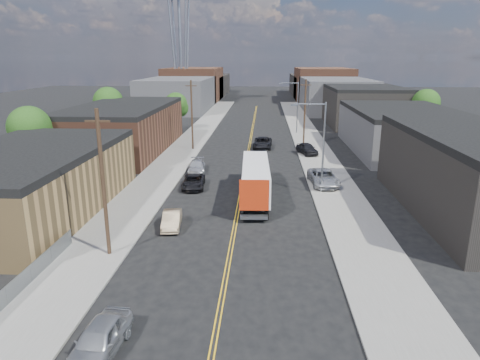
# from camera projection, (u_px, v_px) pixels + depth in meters

# --- Properties ---
(ground) EXTENTS (260.00, 260.00, 0.00)m
(ground) POSITION_uv_depth(u_px,v_px,m) (252.00, 133.00, 76.77)
(ground) COLOR black
(ground) RESTS_ON ground
(centerline) EXTENTS (0.32, 120.00, 0.01)m
(centerline) POSITION_uv_depth(u_px,v_px,m) (249.00, 150.00, 62.37)
(centerline) COLOR gold
(centerline) RESTS_ON ground
(sidewalk_left) EXTENTS (5.00, 140.00, 0.15)m
(sidewalk_left) POSITION_uv_depth(u_px,v_px,m) (184.00, 149.00, 62.87)
(sidewalk_left) COLOR slate
(sidewalk_left) RESTS_ON ground
(sidewalk_right) EXTENTS (5.00, 140.00, 0.15)m
(sidewalk_right) POSITION_uv_depth(u_px,v_px,m) (314.00, 151.00, 61.83)
(sidewalk_right) COLOR slate
(sidewalk_right) RESTS_ON ground
(warehouse_tan) EXTENTS (12.00, 22.00, 5.60)m
(warehouse_tan) POSITION_uv_depth(u_px,v_px,m) (28.00, 181.00, 36.67)
(warehouse_tan) COLOR olive
(warehouse_tan) RESTS_ON ground
(warehouse_brown) EXTENTS (12.00, 26.00, 6.60)m
(warehouse_brown) POSITION_uv_depth(u_px,v_px,m) (124.00, 128.00, 61.49)
(warehouse_brown) COLOR #533021
(warehouse_brown) RESTS_ON ground
(industrial_right_b) EXTENTS (14.00, 24.00, 6.10)m
(industrial_right_b) POSITION_uv_depth(u_px,v_px,m) (402.00, 130.00, 61.29)
(industrial_right_b) COLOR #38383A
(industrial_right_b) RESTS_ON ground
(industrial_right_c) EXTENTS (14.00, 22.00, 7.60)m
(industrial_right_c) POSITION_uv_depth(u_px,v_px,m) (363.00, 105.00, 86.03)
(industrial_right_c) COLOR black
(industrial_right_c) RESTS_ON ground
(skyline_left_a) EXTENTS (16.00, 30.00, 8.00)m
(skyline_left_a) POSITION_uv_depth(u_px,v_px,m) (179.00, 94.00, 110.35)
(skyline_left_a) COLOR #38383A
(skyline_left_a) RESTS_ON ground
(skyline_right_a) EXTENTS (16.00, 30.00, 8.00)m
(skyline_right_a) POSITION_uv_depth(u_px,v_px,m) (335.00, 95.00, 108.16)
(skyline_right_a) COLOR #38383A
(skyline_right_a) RESTS_ON ground
(skyline_left_b) EXTENTS (16.00, 26.00, 10.00)m
(skyline_left_b) POSITION_uv_depth(u_px,v_px,m) (194.00, 84.00, 134.07)
(skyline_left_b) COLOR #533021
(skyline_left_b) RESTS_ON ground
(skyline_right_b) EXTENTS (16.00, 26.00, 10.00)m
(skyline_right_b) POSITION_uv_depth(u_px,v_px,m) (322.00, 85.00, 131.88)
(skyline_right_b) COLOR #533021
(skyline_right_b) RESTS_ON ground
(skyline_left_c) EXTENTS (16.00, 40.00, 7.00)m
(skyline_left_c) POSITION_uv_depth(u_px,v_px,m) (203.00, 85.00, 153.68)
(skyline_left_c) COLOR black
(skyline_left_c) RESTS_ON ground
(skyline_right_c) EXTENTS (16.00, 40.00, 7.00)m
(skyline_right_c) POSITION_uv_depth(u_px,v_px,m) (315.00, 86.00, 151.49)
(skyline_right_c) COLOR black
(skyline_right_c) RESTS_ON ground
(streetlight_near) EXTENTS (3.39, 0.25, 9.00)m
(streetlight_near) POSITION_uv_depth(u_px,v_px,m) (320.00, 140.00, 41.29)
(streetlight_near) COLOR gray
(streetlight_near) RESTS_ON ground
(streetlight_far) EXTENTS (3.39, 0.25, 9.00)m
(streetlight_far) POSITION_uv_depth(u_px,v_px,m) (295.00, 103.00, 74.89)
(streetlight_far) COLOR gray
(streetlight_far) RESTS_ON ground
(utility_pole_left_near) EXTENTS (1.60, 0.26, 10.00)m
(utility_pole_left_near) POSITION_uv_depth(u_px,v_px,m) (103.00, 183.00, 27.81)
(utility_pole_left_near) COLOR black
(utility_pole_left_near) RESTS_ON ground
(utility_pole_left_far) EXTENTS (1.60, 0.26, 10.00)m
(utility_pole_left_far) POSITION_uv_depth(u_px,v_px,m) (192.00, 115.00, 61.41)
(utility_pole_left_far) COLOR black
(utility_pole_left_far) RESTS_ON ground
(utility_pole_right) EXTENTS (1.60, 0.26, 10.00)m
(utility_pole_right) POSITION_uv_depth(u_px,v_px,m) (305.00, 113.00, 63.39)
(utility_pole_right) COLOR black
(utility_pole_right) RESTS_ON ground
(chainlink_fence) EXTENTS (0.05, 16.00, 1.22)m
(chainlink_fence) POSITION_uv_depth(u_px,v_px,m) (6.00, 296.00, 22.99)
(chainlink_fence) COLOR slate
(chainlink_fence) RESTS_ON ground
(tree_left_near) EXTENTS (4.85, 4.76, 7.91)m
(tree_left_near) POSITION_uv_depth(u_px,v_px,m) (31.00, 130.00, 47.86)
(tree_left_near) COLOR black
(tree_left_near) RESTS_ON ground
(tree_left_mid) EXTENTS (5.10, 5.04, 8.37)m
(tree_left_mid) POSITION_uv_depth(u_px,v_px,m) (109.00, 104.00, 71.77)
(tree_left_mid) COLOR black
(tree_left_mid) RESTS_ON ground
(tree_left_far) EXTENTS (4.35, 4.20, 6.97)m
(tree_left_far) POSITION_uv_depth(u_px,v_px,m) (176.00, 106.00, 78.19)
(tree_left_far) COLOR black
(tree_left_far) RESTS_ON ground
(tree_right_far) EXTENTS (4.85, 4.76, 7.91)m
(tree_right_far) POSITION_uv_depth(u_px,v_px,m) (426.00, 105.00, 73.70)
(tree_right_far) COLOR black
(tree_right_far) RESTS_ON ground
(semi_truck) EXTENTS (2.73, 14.07, 3.66)m
(semi_truck) POSITION_uv_depth(u_px,v_px,m) (256.00, 176.00, 41.02)
(semi_truck) COLOR silver
(semi_truck) RESTS_ON ground
(car_left_a) EXTENTS (2.16, 4.63, 1.53)m
(car_left_a) POSITION_uv_depth(u_px,v_px,m) (99.00, 340.00, 19.28)
(car_left_a) COLOR #ADB0B3
(car_left_a) RESTS_ON ground
(car_left_b) EXTENTS (1.81, 4.04, 1.29)m
(car_left_b) POSITION_uv_depth(u_px,v_px,m) (172.00, 220.00, 33.91)
(car_left_b) COLOR #9E8767
(car_left_b) RESTS_ON ground
(car_left_c) EXTENTS (2.56, 4.92, 1.32)m
(car_left_c) POSITION_uv_depth(u_px,v_px,m) (194.00, 182.00, 44.23)
(car_left_c) COLOR black
(car_left_c) RESTS_ON ground
(car_left_d) EXTENTS (2.38, 4.82, 1.35)m
(car_left_d) POSITION_uv_depth(u_px,v_px,m) (197.00, 166.00, 50.44)
(car_left_d) COLOR #B9BBBF
(car_left_d) RESTS_ON ground
(car_right_lot_a) EXTENTS (3.08, 5.89, 1.58)m
(car_right_lot_a) POSITION_uv_depth(u_px,v_px,m) (323.00, 177.00, 44.78)
(car_right_lot_a) COLOR #B5B7BB
(car_right_lot_a) RESTS_ON sidewalk_right
(car_right_lot_c) EXTENTS (3.13, 4.88, 1.55)m
(car_right_lot_c) POSITION_uv_depth(u_px,v_px,m) (307.00, 149.00, 59.10)
(car_right_lot_c) COLOR black
(car_right_lot_c) RESTS_ON sidewalk_right
(car_ahead_truck) EXTENTS (2.88, 5.82, 1.59)m
(car_ahead_truck) POSITION_uv_depth(u_px,v_px,m) (263.00, 143.00, 63.72)
(car_ahead_truck) COLOR black
(car_ahead_truck) RESTS_ON ground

